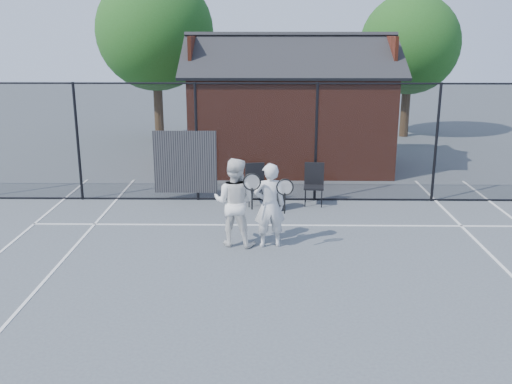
{
  "coord_description": "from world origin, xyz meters",
  "views": [
    {
      "loc": [
        -0.29,
        -9.09,
        4.17
      ],
      "look_at": [
        -0.46,
        1.84,
        1.1
      ],
      "focal_mm": 40.0,
      "sensor_mm": 36.0,
      "label": 1
    }
  ],
  "objects_px": {
    "clubhouse": "(289,116)",
    "chair_right": "(256,185)",
    "player_front": "(270,205)",
    "waste_bin": "(276,197)",
    "chair_left": "(314,185)",
    "player_back": "(235,202)"
  },
  "relations": [
    {
      "from": "chair_left",
      "to": "waste_bin",
      "type": "bearing_deg",
      "value": -151.48
    },
    {
      "from": "player_back",
      "to": "clubhouse",
      "type": "bearing_deg",
      "value": 79.09
    },
    {
      "from": "player_front",
      "to": "waste_bin",
      "type": "distance_m",
      "value": 2.55
    },
    {
      "from": "player_front",
      "to": "chair_right",
      "type": "relative_size",
      "value": 1.71
    },
    {
      "from": "player_front",
      "to": "chair_left",
      "type": "xyz_separation_m",
      "value": [
        1.12,
        2.88,
        -0.35
      ]
    },
    {
      "from": "player_back",
      "to": "chair_left",
      "type": "xyz_separation_m",
      "value": [
        1.83,
        2.79,
        -0.39
      ]
    },
    {
      "from": "chair_right",
      "to": "waste_bin",
      "type": "bearing_deg",
      "value": -48.15
    },
    {
      "from": "player_front",
      "to": "chair_right",
      "type": "height_order",
      "value": "player_front"
    },
    {
      "from": "clubhouse",
      "to": "chair_right",
      "type": "height_order",
      "value": "clubhouse"
    },
    {
      "from": "player_front",
      "to": "chair_right",
      "type": "distance_m",
      "value": 2.92
    },
    {
      "from": "player_front",
      "to": "chair_right",
      "type": "xyz_separation_m",
      "value": [
        -0.32,
        2.88,
        -0.36
      ]
    },
    {
      "from": "player_back",
      "to": "chair_right",
      "type": "xyz_separation_m",
      "value": [
        0.39,
        2.79,
        -0.4
      ]
    },
    {
      "from": "chair_left",
      "to": "player_back",
      "type": "bearing_deg",
      "value": -117.62
    },
    {
      "from": "clubhouse",
      "to": "chair_right",
      "type": "xyz_separation_m",
      "value": [
        -1.0,
        -4.4,
        -1.11
      ]
    },
    {
      "from": "player_back",
      "to": "waste_bin",
      "type": "height_order",
      "value": "player_back"
    },
    {
      "from": "player_front",
      "to": "chair_left",
      "type": "height_order",
      "value": "player_front"
    },
    {
      "from": "chair_left",
      "to": "waste_bin",
      "type": "xyz_separation_m",
      "value": [
        -0.94,
        -0.4,
        -0.19
      ]
    },
    {
      "from": "clubhouse",
      "to": "waste_bin",
      "type": "relative_size",
      "value": 10.23
    },
    {
      "from": "clubhouse",
      "to": "player_front",
      "type": "distance_m",
      "value": 7.35
    },
    {
      "from": "chair_right",
      "to": "waste_bin",
      "type": "height_order",
      "value": "chair_right"
    },
    {
      "from": "player_back",
      "to": "chair_right",
      "type": "height_order",
      "value": "player_back"
    },
    {
      "from": "clubhouse",
      "to": "chair_left",
      "type": "height_order",
      "value": "clubhouse"
    }
  ]
}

